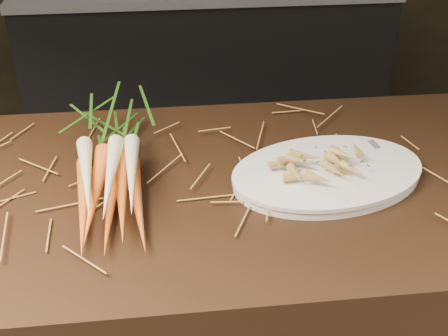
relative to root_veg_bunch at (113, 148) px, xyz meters
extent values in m
cube|color=black|center=(0.34, 1.81, -0.55)|extent=(1.80, 0.60, 0.80)
cone|color=#D8500F|center=(-0.05, -0.15, -0.03)|extent=(0.06, 0.30, 0.04)
cone|color=#D8500F|center=(0.00, -0.15, -0.03)|extent=(0.04, 0.30, 0.04)
cone|color=#D8500F|center=(0.05, -0.15, -0.03)|extent=(0.07, 0.30, 0.04)
cone|color=#D8500F|center=(-0.02, -0.16, 0.00)|extent=(0.05, 0.30, 0.04)
cone|color=#D8500F|center=(0.02, -0.16, 0.00)|extent=(0.05, 0.30, 0.04)
cone|color=beige|center=(-0.04, -0.14, 0.02)|extent=(0.07, 0.28, 0.05)
cone|color=beige|center=(0.01, -0.15, 0.03)|extent=(0.04, 0.28, 0.04)
cone|color=beige|center=(0.04, -0.14, 0.02)|extent=(0.04, 0.28, 0.05)
ellipsoid|color=#3A661C|center=(0.00, 0.10, 0.00)|extent=(0.18, 0.25, 0.09)
cube|color=silver|center=(0.56, -0.08, -0.03)|extent=(0.03, 0.15, 0.00)
camera|label=1|loc=(0.11, -1.00, 0.55)|focal=45.00mm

